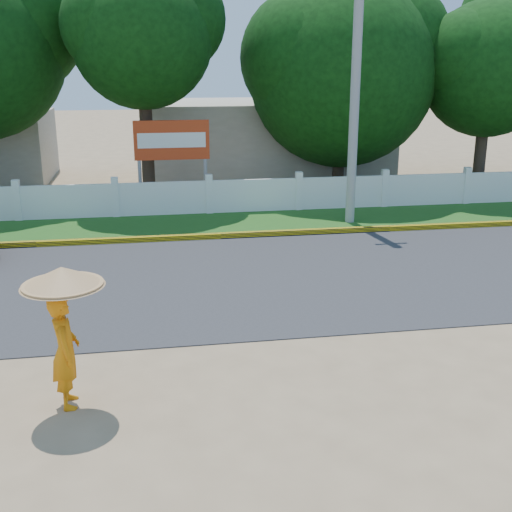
# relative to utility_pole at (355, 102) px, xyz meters

# --- Properties ---
(ground) EXTENTS (120.00, 120.00, 0.00)m
(ground) POSITION_rel_utility_pole_xyz_m (-4.18, -9.27, -3.67)
(ground) COLOR #9E8460
(ground) RESTS_ON ground
(road) EXTENTS (60.00, 7.00, 0.02)m
(road) POSITION_rel_utility_pole_xyz_m (-4.18, -4.77, -3.66)
(road) COLOR #38383A
(road) RESTS_ON ground
(grass_verge) EXTENTS (60.00, 3.50, 0.03)m
(grass_verge) POSITION_rel_utility_pole_xyz_m (-4.18, 0.48, -3.65)
(grass_verge) COLOR #2D601E
(grass_verge) RESTS_ON ground
(curb) EXTENTS (40.00, 0.18, 0.16)m
(curb) POSITION_rel_utility_pole_xyz_m (-4.18, -1.22, -3.59)
(curb) COLOR yellow
(curb) RESTS_ON ground
(fence) EXTENTS (40.00, 0.10, 1.10)m
(fence) POSITION_rel_utility_pole_xyz_m (-4.18, 1.93, -3.12)
(fence) COLOR silver
(fence) RESTS_ON ground
(building_near) EXTENTS (10.00, 6.00, 3.20)m
(building_near) POSITION_rel_utility_pole_xyz_m (-1.18, 8.73, -2.07)
(building_near) COLOR #B7AD99
(building_near) RESTS_ON ground
(utility_pole) EXTENTS (0.28, 0.28, 7.33)m
(utility_pole) POSITION_rel_utility_pole_xyz_m (0.00, 0.00, 0.00)
(utility_pole) COLOR gray
(utility_pole) RESTS_ON ground
(monk_with_parasol) EXTENTS (1.16, 1.16, 2.11)m
(monk_with_parasol) POSITION_rel_utility_pole_xyz_m (-7.37, -9.96, -2.29)
(monk_with_parasol) COLOR orange
(monk_with_parasol) RESTS_ON ground
(billboard) EXTENTS (2.50, 0.13, 2.95)m
(billboard) POSITION_rel_utility_pole_xyz_m (-5.29, 3.02, -1.53)
(billboard) COLOR gray
(billboard) RESTS_ON ground
(tree_row) EXTENTS (33.34, 7.85, 9.13)m
(tree_row) POSITION_rel_utility_pole_xyz_m (-1.12, 5.02, 1.34)
(tree_row) COLOR #473828
(tree_row) RESTS_ON ground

